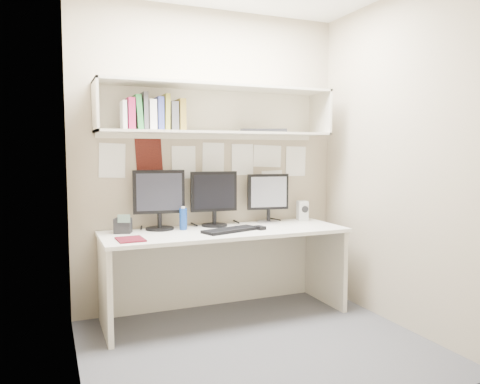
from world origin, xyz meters
name	(u,v)px	position (x,y,z in m)	size (l,w,h in m)	color
floor	(258,345)	(0.00, 0.00, 0.00)	(2.40, 2.00, 0.01)	#45454A
wall_back	(211,160)	(0.00, 1.00, 1.30)	(2.40, 0.02, 2.60)	tan
wall_front	(344,167)	(0.00, -1.00, 1.30)	(2.40, 0.02, 2.60)	tan
wall_left	(73,164)	(-1.20, 0.00, 1.30)	(0.02, 2.00, 2.60)	tan
wall_right	(397,161)	(1.20, 0.00, 1.30)	(0.02, 2.00, 2.60)	tan
desk	(225,273)	(0.00, 0.65, 0.37)	(2.00, 0.70, 0.73)	silver
overhead_hutch	(216,110)	(0.00, 0.86, 1.72)	(2.00, 0.38, 0.40)	beige
pinned_papers	(211,165)	(0.00, 0.99, 1.25)	(1.92, 0.01, 0.48)	white
monitor_left	(159,197)	(-0.50, 0.87, 1.00)	(0.42, 0.23, 0.49)	black
monitor_center	(214,196)	(-0.02, 0.87, 0.99)	(0.41, 0.22, 0.47)	black
monitor_right	(268,196)	(0.50, 0.87, 0.97)	(0.38, 0.21, 0.44)	#A5A5AA
keyboard	(231,230)	(0.01, 0.55, 0.74)	(0.48, 0.17, 0.02)	black
mouse	(260,228)	(0.27, 0.54, 0.74)	(0.06, 0.10, 0.03)	black
speaker	(302,211)	(0.86, 0.87, 0.82)	(0.11, 0.11, 0.18)	#B7B7B3
blue_bottle	(183,219)	(-0.32, 0.78, 0.82)	(0.06, 0.06, 0.19)	navy
maroon_notebook	(130,239)	(-0.80, 0.48, 0.74)	(0.19, 0.23, 0.01)	#510E19
desk_phone	(123,225)	(-0.80, 0.81, 0.79)	(0.16, 0.15, 0.16)	black
book_stack	(154,114)	(-0.55, 0.79, 1.67)	(0.49, 0.18, 0.29)	white
hutch_tray	(263,131)	(0.41, 0.80, 1.55)	(0.40, 0.15, 0.03)	black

